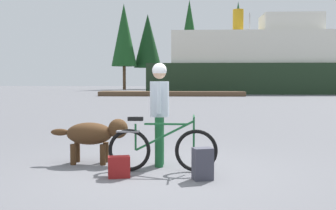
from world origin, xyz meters
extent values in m
plane|color=slate|center=(0.00, 0.00, 0.00)|extent=(160.00, 160.00, 0.00)
torus|color=black|center=(0.62, 0.12, 0.34)|extent=(0.68, 0.06, 0.68)
torus|color=black|center=(-0.44, 0.12, 0.34)|extent=(0.68, 0.06, 0.68)
cube|color=#19592D|center=(0.14, 0.12, 0.76)|extent=(0.68, 0.03, 0.03)
cube|color=#19592D|center=(0.12, 0.12, 0.57)|extent=(0.92, 0.03, 0.49)
cylinder|color=#19592D|center=(-0.34, 0.12, 0.55)|extent=(0.03, 0.03, 0.42)
cylinder|color=#19592D|center=(0.58, 0.12, 0.60)|extent=(0.03, 0.03, 0.52)
cube|color=black|center=(-0.34, 0.12, 0.84)|extent=(0.24, 0.10, 0.06)
cylinder|color=#19592D|center=(0.58, 0.12, 0.88)|extent=(0.03, 0.44, 0.03)
cube|color=slate|center=(-0.46, 0.12, 0.64)|extent=(0.36, 0.14, 0.02)
cylinder|color=#19592D|center=(0.01, 0.67, 0.42)|extent=(0.14, 0.14, 0.84)
cylinder|color=#19592D|center=(0.01, 0.45, 0.42)|extent=(0.14, 0.14, 0.84)
cylinder|color=silver|center=(0.01, 0.56, 1.13)|extent=(0.32, 0.32, 0.59)
cylinder|color=silver|center=(0.01, 0.78, 1.17)|extent=(0.09, 0.09, 0.52)
cylinder|color=silver|center=(0.01, 0.34, 1.17)|extent=(0.09, 0.09, 0.52)
sphere|color=tan|center=(0.01, 0.56, 1.58)|extent=(0.23, 0.23, 0.23)
sphere|color=white|center=(0.01, 0.56, 1.61)|extent=(0.24, 0.24, 0.24)
ellipsoid|color=#472D19|center=(-1.22, 0.68, 0.52)|extent=(0.80, 0.45, 0.38)
sphere|color=#472D19|center=(-0.72, 0.68, 0.61)|extent=(0.34, 0.34, 0.34)
ellipsoid|color=#472D19|center=(-1.74, 0.68, 0.54)|extent=(0.32, 0.12, 0.12)
cylinder|color=#472D19|center=(-0.96, 0.80, 0.18)|extent=(0.10, 0.10, 0.35)
cylinder|color=#472D19|center=(-0.96, 0.55, 0.18)|extent=(0.10, 0.10, 0.35)
cylinder|color=#472D19|center=(-1.47, 0.80, 0.18)|extent=(0.10, 0.10, 0.35)
cylinder|color=#472D19|center=(-1.47, 0.55, 0.18)|extent=(0.10, 0.10, 0.35)
cube|color=#3F3F4C|center=(0.71, -0.36, 0.23)|extent=(0.33, 0.27, 0.47)
cube|color=maroon|center=(-0.53, -0.30, 0.16)|extent=(0.35, 0.25, 0.32)
cube|color=brown|center=(-1.11, 29.49, 0.20)|extent=(12.64, 2.49, 0.40)
cube|color=#1E331E|center=(8.30, 36.39, 1.51)|extent=(24.16, 7.05, 3.02)
cube|color=silver|center=(8.30, 36.39, 4.62)|extent=(19.33, 5.92, 3.20)
cube|color=silver|center=(10.72, 36.39, 7.12)|extent=(5.80, 4.23, 1.80)
cylinder|color=#BF8C19|center=(5.41, 36.39, 7.42)|extent=(1.10, 1.10, 2.40)
ellipsoid|color=navy|center=(6.44, 35.39, 0.45)|extent=(8.48, 2.38, 0.90)
cylinder|color=#B2B2B7|center=(6.44, 35.39, 4.50)|extent=(0.14, 0.14, 7.20)
cylinder|color=#B2B2B7|center=(5.16, 35.39, 2.10)|extent=(3.82, 0.10, 0.10)
cylinder|color=#4C331E|center=(-8.76, 50.50, 1.64)|extent=(0.43, 0.43, 3.29)
cone|color=#19471E|center=(-8.76, 50.50, 7.63)|extent=(3.55, 3.55, 8.69)
cylinder|color=#4C331E|center=(0.34, 51.71, 1.65)|extent=(0.41, 0.41, 3.31)
cone|color=#19471E|center=(0.34, 51.71, 7.98)|extent=(3.21, 3.21, 9.33)
cylinder|color=#4C331E|center=(6.94, 49.84, 1.47)|extent=(0.43, 0.43, 2.93)
cone|color=#1E4C28|center=(6.94, 49.84, 7.47)|extent=(2.87, 2.87, 9.06)
cylinder|color=#4C331E|center=(-5.69, 52.91, 1.57)|extent=(0.44, 0.44, 3.15)
cone|color=#143819|center=(-5.69, 52.91, 7.01)|extent=(4.00, 4.00, 7.72)
camera|label=1|loc=(0.53, -6.23, 1.46)|focal=43.47mm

